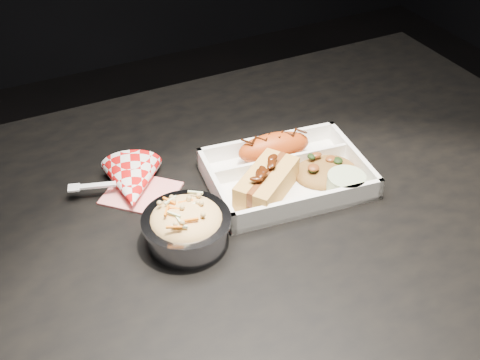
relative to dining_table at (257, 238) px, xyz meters
name	(u,v)px	position (x,y,z in m)	size (l,w,h in m)	color
dining_table	(257,238)	(0.00, 0.00, 0.00)	(1.20, 0.80, 0.75)	black
food_tray	(286,177)	(0.06, 0.01, 0.10)	(0.27, 0.21, 0.04)	white
fried_pastry	(274,147)	(0.07, 0.07, 0.12)	(0.13, 0.05, 0.05)	#B84412
hotdog	(267,181)	(0.01, -0.01, 0.12)	(0.13, 0.12, 0.06)	gold
fried_rice_mound	(326,166)	(0.12, -0.01, 0.11)	(0.11, 0.09, 0.03)	brown
cupcake_liner	(346,184)	(0.13, -0.06, 0.11)	(0.06, 0.06, 0.03)	#ABBE8F
foil_coleslaw_cup	(187,225)	(-0.14, -0.05, 0.12)	(0.13, 0.13, 0.07)	silver
napkin_fork	(132,184)	(-0.17, 0.10, 0.11)	(0.18, 0.15, 0.10)	red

